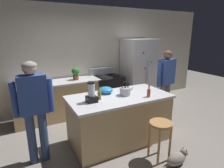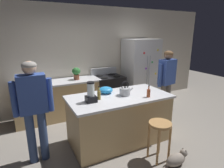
{
  "view_description": "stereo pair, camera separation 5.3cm",
  "coord_description": "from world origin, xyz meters",
  "px_view_note": "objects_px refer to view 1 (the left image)",
  "views": [
    {
      "loc": [
        -1.61,
        -2.78,
        2.02
      ],
      "look_at": [
        0.0,
        0.3,
        1.06
      ],
      "focal_mm": 29.72,
      "sensor_mm": 36.0,
      "label": 1
    },
    {
      "loc": [
        -1.57,
        -2.8,
        2.02
      ],
      "look_at": [
        0.0,
        0.3,
        1.06
      ],
      "focal_mm": 29.72,
      "sensor_mm": 36.0,
      "label": 2
    }
  ],
  "objects_px": {
    "refrigerator": "(139,72)",
    "bottle_cooking_sauce": "(149,93)",
    "stove_range": "(107,92)",
    "cat": "(177,158)",
    "kitchen_island": "(119,118)",
    "blender_appliance": "(91,94)",
    "person_by_island_left": "(34,104)",
    "bar_stool": "(160,131)",
    "bottle_vinegar": "(99,95)",
    "mixing_bowl": "(106,90)",
    "tea_kettle": "(125,91)",
    "person_by_sink_right": "(166,78)",
    "potted_plant": "(76,73)"
  },
  "relations": [
    {
      "from": "stove_range",
      "to": "bar_stool",
      "type": "relative_size",
      "value": 1.65
    },
    {
      "from": "bottle_cooking_sauce",
      "to": "stove_range",
      "type": "bearing_deg",
      "value": 87.84
    },
    {
      "from": "person_by_island_left",
      "to": "tea_kettle",
      "type": "height_order",
      "value": "person_by_island_left"
    },
    {
      "from": "potted_plant",
      "to": "refrigerator",
      "type": "bearing_deg",
      "value": -1.55
    },
    {
      "from": "person_by_sink_right",
      "to": "bar_stool",
      "type": "height_order",
      "value": "person_by_sink_right"
    },
    {
      "from": "stove_range",
      "to": "tea_kettle",
      "type": "distance_m",
      "value": 1.67
    },
    {
      "from": "blender_appliance",
      "to": "tea_kettle",
      "type": "xyz_separation_m",
      "value": [
        0.68,
        0.04,
        -0.07
      ]
    },
    {
      "from": "kitchen_island",
      "to": "bar_stool",
      "type": "distance_m",
      "value": 0.84
    },
    {
      "from": "refrigerator",
      "to": "bottle_cooking_sauce",
      "type": "height_order",
      "value": "refrigerator"
    },
    {
      "from": "cat",
      "to": "potted_plant",
      "type": "xyz_separation_m",
      "value": [
        -0.81,
        2.59,
        0.98
      ]
    },
    {
      "from": "bar_stool",
      "to": "bottle_vinegar",
      "type": "height_order",
      "value": "bottle_vinegar"
    },
    {
      "from": "potted_plant",
      "to": "blender_appliance",
      "type": "height_order",
      "value": "blender_appliance"
    },
    {
      "from": "stove_range",
      "to": "tea_kettle",
      "type": "relative_size",
      "value": 3.96
    },
    {
      "from": "person_by_sink_right",
      "to": "bottle_cooking_sauce",
      "type": "bearing_deg",
      "value": -147.07
    },
    {
      "from": "person_by_sink_right",
      "to": "bar_stool",
      "type": "distance_m",
      "value": 1.74
    },
    {
      "from": "stove_range",
      "to": "mixing_bowl",
      "type": "distance_m",
      "value": 1.51
    },
    {
      "from": "person_by_sink_right",
      "to": "tea_kettle",
      "type": "distance_m",
      "value": 1.44
    },
    {
      "from": "kitchen_island",
      "to": "refrigerator",
      "type": "height_order",
      "value": "refrigerator"
    },
    {
      "from": "stove_range",
      "to": "cat",
      "type": "relative_size",
      "value": 2.1
    },
    {
      "from": "refrigerator",
      "to": "potted_plant",
      "type": "height_order",
      "value": "refrigerator"
    },
    {
      "from": "bar_stool",
      "to": "refrigerator",
      "type": "bearing_deg",
      "value": 62.04
    },
    {
      "from": "stove_range",
      "to": "tea_kettle",
      "type": "xyz_separation_m",
      "value": [
        -0.39,
        -1.54,
        0.52
      ]
    },
    {
      "from": "stove_range",
      "to": "bottle_vinegar",
      "type": "height_order",
      "value": "bottle_vinegar"
    },
    {
      "from": "tea_kettle",
      "to": "bottle_vinegar",
      "type": "bearing_deg",
      "value": 179.19
    },
    {
      "from": "refrigerator",
      "to": "kitchen_island",
      "type": "bearing_deg",
      "value": -135.31
    },
    {
      "from": "bar_stool",
      "to": "cat",
      "type": "bearing_deg",
      "value": -57.42
    },
    {
      "from": "person_by_sink_right",
      "to": "blender_appliance",
      "type": "xyz_separation_m",
      "value": [
        -2.06,
        -0.45,
        0.06
      ]
    },
    {
      "from": "tea_kettle",
      "to": "person_by_island_left",
      "type": "bearing_deg",
      "value": 176.66
    },
    {
      "from": "kitchen_island",
      "to": "bottle_cooking_sauce",
      "type": "height_order",
      "value": "bottle_cooking_sauce"
    },
    {
      "from": "mixing_bowl",
      "to": "potted_plant",
      "type": "bearing_deg",
      "value": 98.48
    },
    {
      "from": "cat",
      "to": "potted_plant",
      "type": "bearing_deg",
      "value": 107.38
    },
    {
      "from": "kitchen_island",
      "to": "refrigerator",
      "type": "relative_size",
      "value": 1.0
    },
    {
      "from": "refrigerator",
      "to": "bottle_cooking_sauce",
      "type": "relative_size",
      "value": 8.61
    },
    {
      "from": "bottle_cooking_sauce",
      "to": "blender_appliance",
      "type": "bearing_deg",
      "value": 166.8
    },
    {
      "from": "cat",
      "to": "blender_appliance",
      "type": "xyz_separation_m",
      "value": [
        -1.03,
        0.98,
        0.95
      ]
    },
    {
      "from": "bottle_vinegar",
      "to": "tea_kettle",
      "type": "distance_m",
      "value": 0.51
    },
    {
      "from": "potted_plant",
      "to": "tea_kettle",
      "type": "height_order",
      "value": "potted_plant"
    },
    {
      "from": "person_by_sink_right",
      "to": "bottle_cooking_sauce",
      "type": "relative_size",
      "value": 7.58
    },
    {
      "from": "kitchen_island",
      "to": "blender_appliance",
      "type": "height_order",
      "value": "blender_appliance"
    },
    {
      "from": "kitchen_island",
      "to": "person_by_island_left",
      "type": "relative_size",
      "value": 1.14
    },
    {
      "from": "refrigerator",
      "to": "bar_stool",
      "type": "height_order",
      "value": "refrigerator"
    },
    {
      "from": "potted_plant",
      "to": "tea_kettle",
      "type": "relative_size",
      "value": 1.09
    },
    {
      "from": "bar_stool",
      "to": "tea_kettle",
      "type": "distance_m",
      "value": 0.93
    },
    {
      "from": "person_by_island_left",
      "to": "bar_stool",
      "type": "distance_m",
      "value": 2.01
    },
    {
      "from": "person_by_sink_right",
      "to": "bottle_vinegar",
      "type": "xyz_separation_m",
      "value": [
        -1.89,
        -0.4,
        0.01
      ]
    },
    {
      "from": "stove_range",
      "to": "cat",
      "type": "xyz_separation_m",
      "value": [
        -0.04,
        -2.56,
        -0.36
      ]
    },
    {
      "from": "stove_range",
      "to": "person_by_sink_right",
      "type": "xyz_separation_m",
      "value": [
        0.99,
        -1.13,
        0.52
      ]
    },
    {
      "from": "bar_stool",
      "to": "mixing_bowl",
      "type": "distance_m",
      "value": 1.23
    },
    {
      "from": "person_by_sink_right",
      "to": "cat",
      "type": "distance_m",
      "value": 1.97
    },
    {
      "from": "bar_stool",
      "to": "tea_kettle",
      "type": "xyz_separation_m",
      "value": [
        -0.19,
        0.77,
        0.48
      ]
    }
  ]
}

